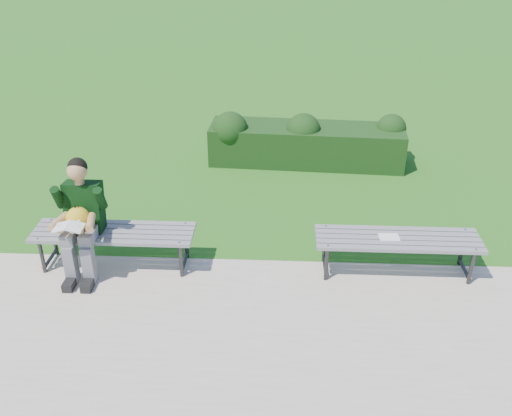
{
  "coord_description": "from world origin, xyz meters",
  "views": [
    {
      "loc": [
        0.35,
        -5.55,
        3.73
      ],
      "look_at": [
        0.09,
        -0.11,
        0.77
      ],
      "focal_mm": 40.0,
      "sensor_mm": 36.0,
      "label": 1
    }
  ],
  "objects_px": {
    "hedge": "(304,141)",
    "bench_left": "(114,235)",
    "bench_right": "(398,242)",
    "seated_boy": "(81,215)",
    "paper_sheet": "(389,237)"
  },
  "relations": [
    {
      "from": "hedge",
      "to": "bench_right",
      "type": "height_order",
      "value": "hedge"
    },
    {
      "from": "hedge",
      "to": "bench_left",
      "type": "xyz_separation_m",
      "value": [
        -2.2,
        -3.05,
        0.05
      ]
    },
    {
      "from": "bench_right",
      "to": "paper_sheet",
      "type": "xyz_separation_m",
      "value": [
        -0.1,
        -0.0,
        0.06
      ]
    },
    {
      "from": "hedge",
      "to": "seated_boy",
      "type": "xyz_separation_m",
      "value": [
        -2.5,
        -3.15,
        0.35
      ]
    },
    {
      "from": "seated_boy",
      "to": "bench_right",
      "type": "bearing_deg",
      "value": 1.85
    },
    {
      "from": "paper_sheet",
      "to": "bench_right",
      "type": "bearing_deg",
      "value": 0.0
    },
    {
      "from": "bench_right",
      "to": "seated_boy",
      "type": "height_order",
      "value": "seated_boy"
    },
    {
      "from": "bench_left",
      "to": "seated_boy",
      "type": "relative_size",
      "value": 1.37
    },
    {
      "from": "bench_left",
      "to": "paper_sheet",
      "type": "relative_size",
      "value": 7.93
    },
    {
      "from": "seated_boy",
      "to": "paper_sheet",
      "type": "relative_size",
      "value": 5.79
    },
    {
      "from": "bench_right",
      "to": "seated_boy",
      "type": "xyz_separation_m",
      "value": [
        -3.46,
        -0.11,
        0.3
      ]
    },
    {
      "from": "hedge",
      "to": "bench_right",
      "type": "bearing_deg",
      "value": -72.49
    },
    {
      "from": "hedge",
      "to": "bench_left",
      "type": "relative_size",
      "value": 1.72
    },
    {
      "from": "bench_left",
      "to": "paper_sheet",
      "type": "bearing_deg",
      "value": 0.27
    },
    {
      "from": "bench_left",
      "to": "seated_boy",
      "type": "bearing_deg",
      "value": -162.0
    }
  ]
}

